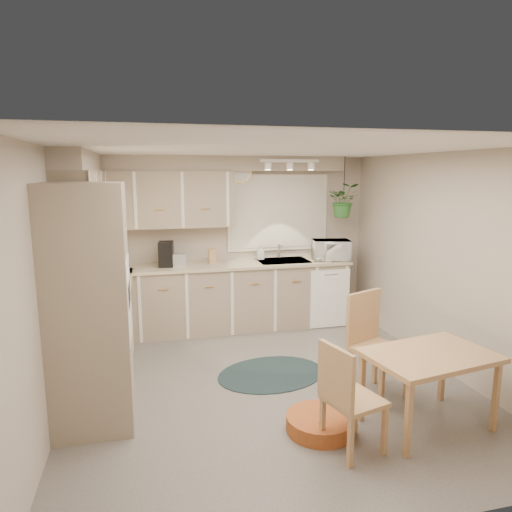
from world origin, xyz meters
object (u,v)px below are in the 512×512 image
at_px(pet_bed, 320,423).
at_px(microwave, 331,248).
at_px(chair_left, 354,397).
at_px(chair_back, 379,347).
at_px(dining_table, 428,390).
at_px(braided_rug, 271,374).

bearing_deg(pet_bed, microwave, 65.82).
xyz_separation_m(chair_left, chair_back, (0.63, 0.77, 0.06)).
xyz_separation_m(dining_table, pet_bed, (-0.93, 0.14, -0.27)).
relative_size(dining_table, microwave, 2.03).
height_order(braided_rug, pet_bed, pet_bed).
relative_size(chair_back, pet_bed, 1.75).
bearing_deg(pet_bed, braided_rug, 95.18).
relative_size(chair_left, microwave, 1.71).
distance_m(chair_left, chair_back, 1.00).
bearing_deg(microwave, pet_bed, -102.73).
height_order(dining_table, chair_left, chair_left).
bearing_deg(microwave, braided_rug, -119.65).
relative_size(pet_bed, microwave, 1.11).
relative_size(dining_table, braided_rug, 0.88).
xyz_separation_m(pet_bed, microwave, (1.19, 2.65, 1.05)).
distance_m(chair_back, pet_bed, 1.01).
bearing_deg(microwave, chair_back, -88.96).
bearing_deg(braided_rug, microwave, 48.90).
relative_size(chair_back, braided_rug, 0.84).
relative_size(braided_rug, pet_bed, 2.08).
bearing_deg(chair_left, braided_rug, 174.71).
bearing_deg(chair_back, braided_rug, -61.21).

